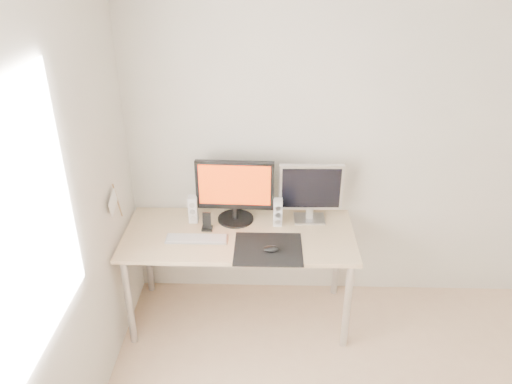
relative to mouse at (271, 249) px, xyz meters
name	(u,v)px	position (x,y,z in m)	size (l,w,h in m)	color
wall_back	(372,145)	(0.71, 0.59, 0.50)	(3.50, 3.50, 0.00)	white
wall_left	(15,303)	(-1.04, -1.16, 0.50)	(3.50, 3.50, 0.00)	white
window_pane	(3,252)	(-1.03, -1.16, 0.75)	(1.30, 1.30, 0.00)	white
mousepad	(268,249)	(-0.02, 0.03, -0.02)	(0.45, 0.40, 0.00)	black
mouse	(271,249)	(0.00, 0.00, 0.00)	(0.11, 0.06, 0.04)	black
desk	(239,243)	(-0.22, 0.22, -0.10)	(1.60, 0.70, 0.73)	#D1B587
main_monitor	(235,189)	(-0.26, 0.40, 0.23)	(0.55, 0.27, 0.47)	black
second_monitor	(311,190)	(0.28, 0.42, 0.22)	(0.45, 0.16, 0.43)	#AAAAAC
speaker_left	(193,209)	(-0.56, 0.38, 0.08)	(0.06, 0.08, 0.20)	white
speaker_right	(278,212)	(0.04, 0.35, 0.08)	(0.06, 0.08, 0.20)	white
keyboard	(197,239)	(-0.51, 0.13, -0.01)	(0.42, 0.12, 0.02)	#ABABAD
phone_dock	(207,225)	(-0.45, 0.26, 0.02)	(0.08, 0.06, 0.13)	black
pennant	(114,201)	(-1.01, 0.08, 0.30)	(0.01, 0.23, 0.29)	#A57F54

